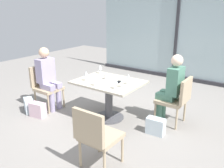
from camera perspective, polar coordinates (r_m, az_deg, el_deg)
ground_plane at (r=4.61m, az=-0.73°, el=-8.01°), size 12.00×12.00×0.00m
window_wall_backdrop at (r=7.01m, az=15.12°, el=10.97°), size 4.86×0.10×2.70m
dining_table_main at (r=4.39m, az=-0.76°, el=-1.70°), size 1.18×0.90×0.73m
chair_side_end at (r=5.08m, az=-15.59°, el=-0.07°), size 0.50×0.46×0.87m
chair_far_right at (r=4.34m, az=15.10°, el=-3.22°), size 0.50×0.46×0.87m
chair_front_right at (r=3.09m, az=-3.73°, el=-11.88°), size 0.46×0.50×0.87m
person_side_end at (r=4.94m, az=-14.98°, el=1.93°), size 0.39×0.34×1.26m
person_far_right at (r=4.31m, az=13.97°, el=-0.42°), size 0.39×0.34×1.26m
wine_glass_0 at (r=3.98m, az=2.55°, el=1.03°), size 0.07×0.07×0.18m
wine_glass_1 at (r=4.15m, az=3.94°, el=1.72°), size 0.07×0.07×0.18m
wine_glass_2 at (r=4.06m, az=-3.95°, el=1.32°), size 0.07×0.07×0.18m
wine_glass_3 at (r=3.90m, az=0.95°, el=0.64°), size 0.07×0.07×0.18m
wine_glass_4 at (r=4.34m, az=-6.15°, el=2.42°), size 0.07×0.07×0.18m
wine_glass_5 at (r=4.78m, az=-2.81°, el=4.01°), size 0.07×0.07×0.18m
coffee_cup at (r=4.45m, az=-1.41°, el=1.76°), size 0.08×0.08×0.09m
cell_phone_on_table at (r=4.28m, az=1.55°, el=0.50°), size 0.09×0.15×0.01m
handbag_0 at (r=5.06m, az=-19.12°, el=-4.83°), size 0.34×0.28×0.28m
handbag_1 at (r=4.08m, az=10.30°, el=-9.83°), size 0.31×0.18×0.28m
handbag_2 at (r=4.81m, az=-17.22°, el=-5.87°), size 0.32×0.21×0.28m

